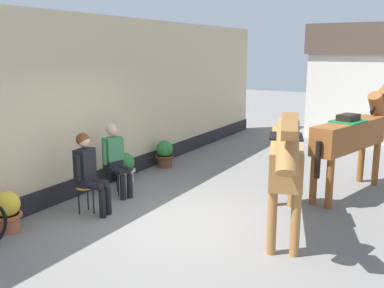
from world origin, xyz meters
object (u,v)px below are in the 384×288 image
object	(u,v)px
flower_planter_nearest	(7,211)
flower_planter_inner_far	(125,167)
seated_visitor_near	(88,169)
seated_visitor_far	(115,156)
saddled_horse_far	(353,134)
saddled_horse_near	(285,157)
flower_planter_farthest	(164,153)

from	to	relation	value
flower_planter_nearest	flower_planter_inner_far	distance (m)	2.90
seated_visitor_near	flower_planter_nearest	distance (m)	1.40
seated_visitor_near	flower_planter_nearest	xyz separation A→B (m)	(-0.55, -1.20, -0.44)
seated_visitor_far	saddled_horse_far	distance (m)	4.54
flower_planter_nearest	flower_planter_inner_far	size ratio (longest dim) A/B	1.00
flower_planter_inner_far	flower_planter_nearest	bearing A→B (deg)	-89.50
saddled_horse_far	flower_planter_inner_far	world-z (taller)	saddled_horse_far
seated_visitor_near	saddled_horse_near	world-z (taller)	saddled_horse_near
seated_visitor_far	flower_planter_nearest	distance (m)	2.24
seated_visitor_far	saddled_horse_near	distance (m)	3.33
saddled_horse_near	flower_planter_nearest	xyz separation A→B (m)	(-3.63, -2.14, -0.82)
flower_planter_nearest	flower_planter_farthest	world-z (taller)	same
flower_planter_nearest	seated_visitor_far	bearing A→B (deg)	81.43
seated_visitor_near	saddled_horse_far	size ratio (longest dim) A/B	0.48
saddled_horse_far	flower_planter_farthest	distance (m)	4.25
seated_visitor_near	seated_visitor_far	size ratio (longest dim) A/B	1.00
seated_visitor_far	flower_planter_farthest	size ratio (longest dim) A/B	2.17
flower_planter_farthest	flower_planter_inner_far	bearing A→B (deg)	-91.39
seated_visitor_near	flower_planter_inner_far	distance (m)	1.85
flower_planter_farthest	flower_planter_nearest	bearing A→B (deg)	-90.13
flower_planter_nearest	flower_planter_inner_far	xyz separation A→B (m)	(-0.03, 2.90, 0.00)
saddled_horse_far	flower_planter_nearest	bearing A→B (deg)	-132.51
saddled_horse_near	seated_visitor_near	bearing A→B (deg)	-163.15
seated_visitor_near	saddled_horse_far	distance (m)	4.95
flower_planter_nearest	flower_planter_farthest	size ratio (longest dim) A/B	1.00
seated_visitor_near	flower_planter_inner_far	size ratio (longest dim) A/B	2.17
seated_visitor_near	flower_planter_inner_far	world-z (taller)	seated_visitor_near
saddled_horse_far	flower_planter_farthest	world-z (taller)	saddled_horse_far
flower_planter_inner_far	seated_visitor_near	bearing A→B (deg)	-71.16
seated_visitor_near	saddled_horse_near	xyz separation A→B (m)	(3.08, 0.93, 0.38)
flower_planter_nearest	flower_planter_farthest	xyz separation A→B (m)	(0.01, 4.35, 0.00)
seated_visitor_near	seated_visitor_far	distance (m)	1.00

